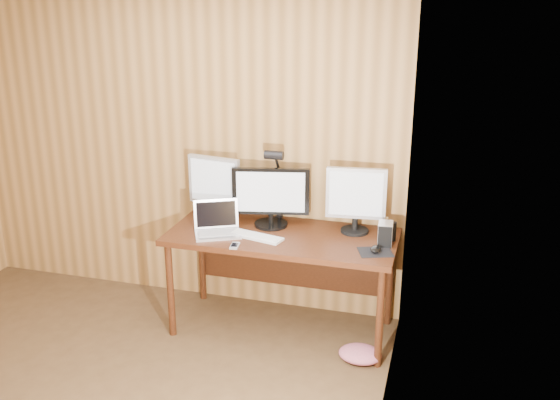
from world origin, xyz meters
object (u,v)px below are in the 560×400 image
at_px(monitor_left, 214,185).
at_px(laptop, 217,225).
at_px(monitor_right, 356,198).
at_px(mouse, 375,249).
at_px(desk, 285,246).
at_px(hard_drive, 385,234).
at_px(phone, 235,246).
at_px(monitor_center, 271,196).
at_px(keyboard, 256,236).
at_px(speaker, 392,231).
at_px(desk_lamp, 276,174).

height_order(monitor_left, laptop, monitor_left).
xyz_separation_m(monitor_right, mouse, (0.19, -0.32, -0.23)).
bearing_deg(monitor_right, desk, -173.82).
bearing_deg(hard_drive, mouse, -109.32).
xyz_separation_m(desk, phone, (-0.24, -0.37, 0.13)).
distance_m(monitor_center, laptop, 0.44).
height_order(keyboard, phone, keyboard).
bearing_deg(hard_drive, keyboard, -175.94).
distance_m(hard_drive, speaker, 0.09).
bearing_deg(monitor_left, monitor_center, 3.57).
bearing_deg(speaker, desk, -178.15).
bearing_deg(phone, desk_lamp, 68.10).
distance_m(monitor_right, mouse, 0.44).
bearing_deg(hard_drive, laptop, -178.58).
bearing_deg(desk_lamp, monitor_left, -157.91).
relative_size(hard_drive, speaker, 1.15).
xyz_separation_m(mouse, desk_lamp, (-0.78, 0.37, 0.34)).
height_order(desk, monitor_center, monitor_center).
bearing_deg(phone, monitor_center, 67.02).
height_order(monitor_left, phone, monitor_left).
distance_m(monitor_center, phone, 0.51).
height_order(monitor_left, hard_drive, monitor_left).
xyz_separation_m(monitor_center, laptop, (-0.32, -0.24, -0.17)).
bearing_deg(keyboard, phone, -101.15).
height_order(monitor_center, phone, monitor_center).
bearing_deg(monitor_left, keyboard, -25.90).
xyz_separation_m(keyboard, speaker, (0.91, 0.20, 0.06)).
relative_size(keyboard, phone, 3.55).
distance_m(monitor_right, hard_drive, 0.33).
bearing_deg(speaker, laptop, -170.90).
xyz_separation_m(keyboard, phone, (-0.09, -0.19, -0.00)).
height_order(laptop, speaker, laptop).
relative_size(laptop, phone, 3.42).
xyz_separation_m(hard_drive, phone, (-0.96, -0.32, -0.07)).
bearing_deg(keyboard, desk, 62.83).
bearing_deg(keyboard, monitor_left, 158.17).
bearing_deg(speaker, hard_drive, -115.94).
relative_size(desk, keyboard, 3.99).
xyz_separation_m(laptop, speaker, (1.20, 0.19, 0.01)).
bearing_deg(monitor_right, keyboard, -162.09).
relative_size(phone, desk_lamp, 0.19).
bearing_deg(monitor_center, desk, -41.88).
height_order(desk, desk_lamp, desk_lamp).
distance_m(mouse, speaker, 0.25).
height_order(phone, speaker, speaker).
bearing_deg(mouse, hard_drive, 61.53).
bearing_deg(mouse, monitor_left, 152.00).
distance_m(desk, laptop, 0.51).
height_order(mouse, speaker, speaker).
xyz_separation_m(laptop, hard_drive, (1.16, 0.11, 0.02)).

